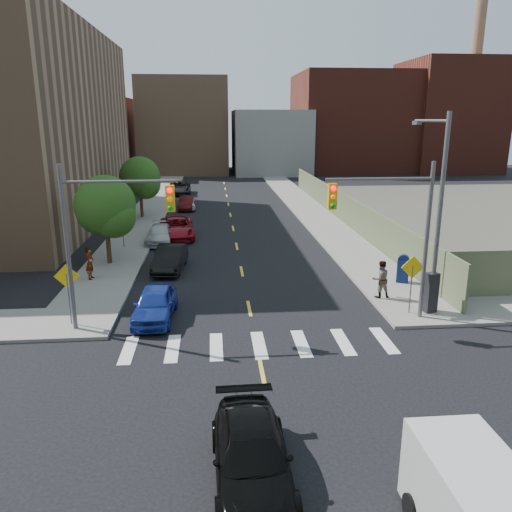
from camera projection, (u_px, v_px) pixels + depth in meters
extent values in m
plane|color=black|center=(268.00, 400.00, 15.95)|extent=(160.00, 160.00, 0.00)
cube|color=gray|center=(157.00, 199.00, 55.14)|extent=(3.50, 73.00, 0.15)
cube|color=gray|center=(296.00, 198.00, 56.44)|extent=(3.50, 73.00, 0.15)
cube|color=#65704E|center=(342.00, 207.00, 43.31)|extent=(0.12, 44.00, 2.50)
cube|color=#592319|center=(84.00, 136.00, 79.75)|extent=(14.00, 18.00, 12.00)
cube|color=#8C6B4C|center=(185.00, 126.00, 82.61)|extent=(14.00, 16.00, 15.00)
cube|color=gray|center=(270.00, 142.00, 82.52)|extent=(12.00, 16.00, 10.00)
cube|color=#592319|center=(350.00, 123.00, 84.82)|extent=(18.00, 18.00, 16.00)
cube|color=#592319|center=(447.00, 117.00, 83.97)|extent=(14.00, 16.00, 18.00)
cylinder|color=#8C6B4C|center=(473.00, 86.00, 82.97)|extent=(1.80, 1.80, 28.00)
cylinder|color=#59595E|center=(68.00, 252.00, 20.16)|extent=(0.18, 0.18, 7.00)
cylinder|color=#59595E|center=(119.00, 182.00, 19.60)|extent=(4.50, 0.12, 0.12)
cube|color=#E5A50C|center=(170.00, 199.00, 19.95)|extent=(0.35, 0.30, 1.05)
cylinder|color=#59595E|center=(426.00, 244.00, 21.41)|extent=(0.18, 0.18, 7.00)
cylinder|color=#59595E|center=(380.00, 179.00, 20.48)|extent=(4.50, 0.12, 0.12)
cube|color=#E5A50C|center=(332.00, 196.00, 20.50)|extent=(0.35, 0.30, 1.05)
cylinder|color=#59595E|center=(439.00, 218.00, 21.68)|extent=(0.20, 0.20, 9.00)
cylinder|color=#59595E|center=(431.00, 121.00, 22.23)|extent=(0.12, 3.50, 0.12)
cube|color=#59595E|center=(417.00, 123.00, 23.79)|extent=(0.25, 0.60, 0.18)
cylinder|color=#59595E|center=(69.00, 301.00, 21.22)|extent=(0.06, 0.06, 2.40)
cube|color=yellow|center=(67.00, 276.00, 20.93)|extent=(1.06, 0.04, 1.06)
cylinder|color=#59595E|center=(411.00, 291.00, 22.48)|extent=(0.06, 0.06, 2.40)
cube|color=yellow|center=(413.00, 267.00, 22.19)|extent=(1.06, 0.04, 1.06)
cylinder|color=#59595E|center=(123.00, 232.00, 34.19)|extent=(0.06, 0.06, 2.40)
cube|color=yellow|center=(122.00, 216.00, 33.90)|extent=(1.06, 0.04, 1.06)
cylinder|color=#332114|center=(108.00, 244.00, 30.30)|extent=(0.28, 0.28, 2.64)
sphere|color=#1E4112|center=(105.00, 205.00, 29.66)|extent=(3.60, 3.60, 3.60)
sphere|color=#1E4112|center=(114.00, 216.00, 29.58)|extent=(2.64, 2.64, 2.64)
sphere|color=#1E4112|center=(100.00, 211.00, 30.12)|extent=(2.88, 2.88, 2.88)
cylinder|color=#332114|center=(141.00, 204.00, 44.71)|extent=(0.28, 0.28, 2.64)
sphere|color=#1E4112|center=(140.00, 177.00, 44.07)|extent=(3.60, 3.60, 3.60)
sphere|color=#1E4112|center=(146.00, 184.00, 43.98)|extent=(2.64, 2.64, 2.64)
sphere|color=#1E4112|center=(136.00, 181.00, 44.53)|extent=(2.88, 2.88, 2.88)
imported|color=navy|center=(155.00, 304.00, 22.23)|extent=(1.89, 4.30, 1.44)
imported|color=black|center=(170.00, 258.00, 29.46)|extent=(1.95, 4.53, 1.45)
imported|color=maroon|center=(177.00, 228.00, 37.55)|extent=(2.99, 5.68, 1.52)
imported|color=#B5B9BE|center=(160.00, 234.00, 35.99)|extent=(1.85, 4.43, 1.28)
imported|color=silver|center=(187.00, 202.00, 49.51)|extent=(1.85, 4.07, 1.36)
imported|color=#410D0D|center=(187.00, 203.00, 49.16)|extent=(1.50, 3.97, 1.29)
imported|color=black|center=(180.00, 188.00, 59.18)|extent=(2.78, 5.64, 1.54)
imported|color=black|center=(251.00, 456.00, 12.25)|extent=(2.01, 4.75, 1.37)
cube|color=black|center=(449.00, 458.00, 11.11)|extent=(1.65, 1.07, 0.80)
cylinder|color=black|center=(413.00, 509.00, 11.07)|extent=(0.25, 0.68, 0.68)
cylinder|color=black|center=(486.00, 504.00, 11.21)|extent=(0.25, 0.68, 0.68)
cube|color=#0D1D51|center=(403.00, 271.00, 26.85)|extent=(0.76, 0.68, 1.20)
cylinder|color=#0D1D51|center=(404.00, 260.00, 26.68)|extent=(0.68, 0.50, 0.62)
cube|color=black|center=(431.00, 292.00, 22.62)|extent=(0.65, 0.58, 1.85)
imported|color=gray|center=(90.00, 263.00, 27.32)|extent=(0.45, 0.68, 1.82)
imported|color=gray|center=(381.00, 279.00, 24.47)|extent=(0.99, 0.82, 1.87)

